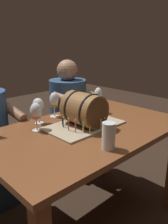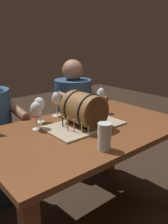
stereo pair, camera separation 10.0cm
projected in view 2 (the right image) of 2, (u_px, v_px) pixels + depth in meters
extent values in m
plane|color=#332319|center=(86.00, 220.00, 1.77)|extent=(8.00, 8.00, 0.00)
cube|color=brown|center=(87.00, 130.00, 1.55)|extent=(1.34, 0.81, 0.03)
cube|color=brown|center=(111.00, 141.00, 2.29)|extent=(0.07, 0.07, 0.71)
cube|color=tan|center=(84.00, 125.00, 1.57)|extent=(0.51, 0.31, 0.01)
cylinder|color=brown|center=(84.00, 109.00, 1.54)|extent=(0.22, 0.25, 0.22)
cylinder|color=#4F371E|center=(97.00, 114.00, 1.44)|extent=(0.19, 0.00, 0.19)
cylinder|color=#4F371E|center=(72.00, 105.00, 1.63)|extent=(0.19, 0.00, 0.19)
torus|color=black|center=(91.00, 112.00, 1.48)|extent=(0.23, 0.01, 0.23)
torus|color=black|center=(77.00, 107.00, 1.59)|extent=(0.23, 0.01, 0.23)
cylinder|color=#EAD666|center=(100.00, 117.00, 1.64)|extent=(0.01, 0.01, 0.05)
sphere|color=#F9C64C|center=(101.00, 112.00, 1.63)|extent=(0.01, 0.01, 0.01)
cylinder|color=silver|center=(93.00, 114.00, 1.68)|extent=(0.01, 0.01, 0.06)
sphere|color=#F9C64C|center=(93.00, 109.00, 1.67)|extent=(0.01, 0.01, 0.01)
cylinder|color=silver|center=(86.00, 113.00, 1.69)|extent=(0.01, 0.01, 0.07)
sphere|color=#F9C64C|center=(86.00, 108.00, 1.68)|extent=(0.01, 0.01, 0.01)
cylinder|color=black|center=(77.00, 114.00, 1.69)|extent=(0.01, 0.01, 0.06)
sphere|color=#F9C64C|center=(77.00, 109.00, 1.67)|extent=(0.01, 0.01, 0.01)
cylinder|color=#D64C47|center=(70.00, 116.00, 1.66)|extent=(0.01, 0.01, 0.06)
sphere|color=#F9C64C|center=(70.00, 111.00, 1.65)|extent=(0.01, 0.01, 0.01)
cylinder|color=#EAD666|center=(66.00, 117.00, 1.62)|extent=(0.01, 0.01, 0.06)
sphere|color=#F9C64C|center=(66.00, 113.00, 1.61)|extent=(0.01, 0.01, 0.01)
cylinder|color=black|center=(63.00, 120.00, 1.56)|extent=(0.01, 0.01, 0.06)
sphere|color=#F9C64C|center=(62.00, 115.00, 1.55)|extent=(0.01, 0.01, 0.01)
cylinder|color=black|center=(63.00, 122.00, 1.52)|extent=(0.01, 0.01, 0.06)
sphere|color=#F9C64C|center=(63.00, 117.00, 1.51)|extent=(0.01, 0.01, 0.01)
cylinder|color=#D64C47|center=(68.00, 125.00, 1.46)|extent=(0.01, 0.01, 0.07)
sphere|color=#F9C64C|center=(67.00, 118.00, 1.45)|extent=(0.01, 0.01, 0.01)
cylinder|color=#D64C47|center=(74.00, 126.00, 1.43)|extent=(0.01, 0.01, 0.07)
sphere|color=#F9C64C|center=(74.00, 120.00, 1.42)|extent=(0.01, 0.01, 0.01)
cylinder|color=#EAD666|center=(82.00, 128.00, 1.42)|extent=(0.01, 0.01, 0.06)
sphere|color=#F9C64C|center=(82.00, 123.00, 1.41)|extent=(0.01, 0.01, 0.01)
cylinder|color=#EAD666|center=(88.00, 127.00, 1.42)|extent=(0.01, 0.01, 0.07)
sphere|color=#F9C64C|center=(88.00, 121.00, 1.41)|extent=(0.01, 0.01, 0.01)
cylinder|color=silver|center=(100.00, 126.00, 1.46)|extent=(0.01, 0.01, 0.06)
sphere|color=#F9C64C|center=(100.00, 120.00, 1.45)|extent=(0.01, 0.01, 0.01)
cylinder|color=black|center=(104.00, 124.00, 1.50)|extent=(0.01, 0.01, 0.06)
sphere|color=#F9C64C|center=(104.00, 119.00, 1.49)|extent=(0.01, 0.01, 0.01)
cylinder|color=#D64C47|center=(105.00, 122.00, 1.54)|extent=(0.01, 0.01, 0.05)
sphere|color=#F9C64C|center=(106.00, 117.00, 1.53)|extent=(0.01, 0.01, 0.01)
cylinder|color=black|center=(103.00, 117.00, 1.61)|extent=(0.01, 0.01, 0.06)
sphere|color=#F9C64C|center=(103.00, 112.00, 1.60)|extent=(0.01, 0.01, 0.01)
cylinder|color=white|center=(101.00, 112.00, 1.86)|extent=(0.06, 0.06, 0.00)
cylinder|color=white|center=(101.00, 107.00, 1.85)|extent=(0.01, 0.01, 0.08)
ellipsoid|color=white|center=(101.00, 95.00, 1.82)|extent=(0.07, 0.07, 0.12)
cylinder|color=maroon|center=(101.00, 99.00, 1.83)|extent=(0.05, 0.05, 0.05)
cylinder|color=white|center=(57.00, 116.00, 1.78)|extent=(0.07, 0.07, 0.00)
cylinder|color=white|center=(57.00, 111.00, 1.77)|extent=(0.01, 0.01, 0.07)
ellipsoid|color=white|center=(56.00, 99.00, 1.74)|extent=(0.07, 0.07, 0.11)
cylinder|color=#C6842D|center=(56.00, 104.00, 1.75)|extent=(0.05, 0.05, 0.03)
cylinder|color=white|center=(75.00, 112.00, 1.86)|extent=(0.06, 0.06, 0.00)
cylinder|color=white|center=(75.00, 107.00, 1.85)|extent=(0.01, 0.01, 0.08)
ellipsoid|color=white|center=(75.00, 96.00, 1.82)|extent=(0.08, 0.08, 0.10)
cylinder|color=beige|center=(75.00, 99.00, 1.83)|extent=(0.06, 0.06, 0.04)
cylinder|color=white|center=(37.00, 129.00, 1.52)|extent=(0.06, 0.06, 0.00)
cylinder|color=white|center=(37.00, 123.00, 1.50)|extent=(0.01, 0.01, 0.08)
ellipsoid|color=white|center=(36.00, 110.00, 1.48)|extent=(0.07, 0.07, 0.10)
cylinder|color=pink|center=(36.00, 115.00, 1.49)|extent=(0.06, 0.06, 0.03)
cylinder|color=white|center=(40.00, 122.00, 1.65)|extent=(0.06, 0.06, 0.00)
cylinder|color=white|center=(40.00, 116.00, 1.63)|extent=(0.01, 0.01, 0.08)
ellipsoid|color=white|center=(39.00, 104.00, 1.61)|extent=(0.08, 0.08, 0.09)
cylinder|color=white|center=(104.00, 137.00, 1.22)|extent=(0.07, 0.07, 0.15)
cylinder|color=#C6842D|center=(104.00, 139.00, 1.22)|extent=(0.07, 0.07, 0.12)
cylinder|color=white|center=(105.00, 127.00, 1.20)|extent=(0.07, 0.07, 0.01)
cylinder|color=brown|center=(15.00, 109.00, 1.79)|extent=(0.10, 0.31, 0.14)
cube|color=#1B2D46|center=(74.00, 148.00, 2.45)|extent=(0.34, 0.32, 0.45)
cylinder|color=#2D4C75|center=(73.00, 104.00, 2.31)|extent=(0.40, 0.40, 0.49)
sphere|color=#A87A5B|center=(73.00, 70.00, 2.21)|extent=(0.20, 0.20, 0.20)
cylinder|color=#A87A5B|center=(94.00, 94.00, 2.31)|extent=(0.11, 0.31, 0.14)
cylinder|color=#A87A5B|center=(72.00, 100.00, 2.08)|extent=(0.11, 0.31, 0.14)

